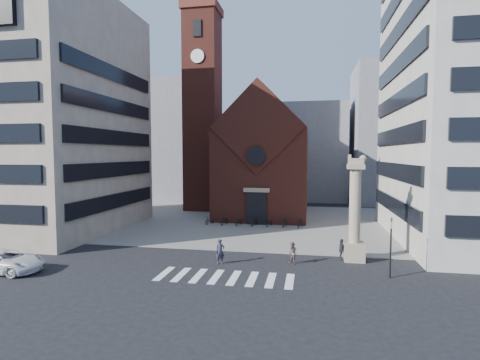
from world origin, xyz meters
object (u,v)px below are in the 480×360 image
white_car (5,261)px  pedestrian_2 (341,249)px  lion_column (355,219)px  traffic_light (391,246)px  scooter_0 (210,220)px  pedestrian_0 (220,252)px  pedestrian_1 (292,253)px

white_car → pedestrian_2: 25.92m
lion_column → white_car: size_ratio=1.50×
traffic_light → scooter_0: bearing=136.4°
pedestrian_0 → pedestrian_1: (5.65, 0.97, -0.11)m
white_car → pedestrian_1: size_ratio=3.30×
traffic_light → pedestrian_2: size_ratio=2.44×
white_car → pedestrian_2: (24.72, 7.81, 0.08)m
white_car → traffic_light: bearing=-81.6°
lion_column → white_car: bearing=-163.1°
lion_column → traffic_light: (1.99, -4.00, -1.17)m
lion_column → scooter_0: lion_column is taller
scooter_0 → white_car: bearing=-100.0°
traffic_light → white_car: 28.02m
white_car → scooter_0: white_car is taller
pedestrian_2 → white_car: bearing=104.2°
lion_column → white_car: lion_column is taller
white_car → pedestrian_1: (20.81, 5.88, 0.07)m
pedestrian_0 → pedestrian_2: pedestrian_0 is taller
lion_column → pedestrian_0: bearing=-164.6°
pedestrian_1 → pedestrian_2: 4.36m
pedestrian_1 → scooter_0: size_ratio=0.90×
pedestrian_1 → scooter_0: 18.32m
pedestrian_0 → traffic_light: bearing=-28.4°
traffic_light → pedestrian_1: 7.34m
white_car → pedestrian_0: 15.94m
white_car → pedestrian_0: bearing=-71.5°
lion_column → pedestrian_2: lion_column is taller
lion_column → scooter_0: bearing=140.6°
scooter_0 → lion_column: bearing=-23.5°
lion_column → pedestrian_0: 11.23m
traffic_light → white_car: bearing=-172.2°
white_car → pedestrian_2: bearing=-71.9°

